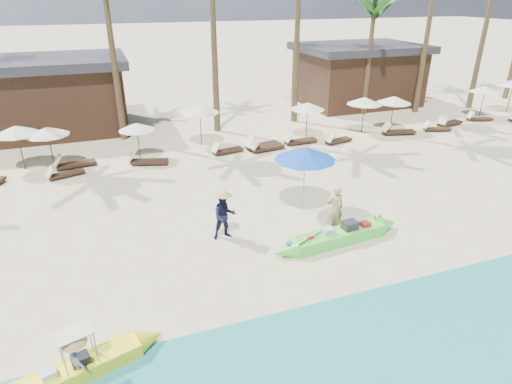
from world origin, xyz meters
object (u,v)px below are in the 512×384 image
object	(u,v)px
green_canoe	(338,236)
yellow_canoe	(74,372)
blue_umbrella	(305,154)
tourist	(335,208)

from	to	relation	value
green_canoe	yellow_canoe	world-z (taller)	yellow_canoe
green_canoe	yellow_canoe	size ratio (longest dim) A/B	1.20
green_canoe	blue_umbrella	size ratio (longest dim) A/B	2.19
green_canoe	yellow_canoe	xyz separation A→B (m)	(-8.28, -3.03, -0.04)
yellow_canoe	tourist	world-z (taller)	tourist
tourist	blue_umbrella	distance (m)	2.39
blue_umbrella	tourist	bearing A→B (deg)	-80.97
tourist	blue_umbrella	world-z (taller)	blue_umbrella
yellow_canoe	blue_umbrella	size ratio (longest dim) A/B	1.83
green_canoe	blue_umbrella	distance (m)	3.39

